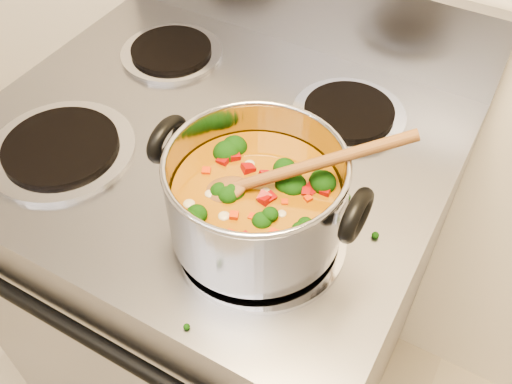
# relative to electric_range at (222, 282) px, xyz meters

# --- Properties ---
(electric_range) EXTENTS (0.78, 0.70, 1.08)m
(electric_range) POSITION_rel_electric_range_xyz_m (0.00, 0.00, 0.00)
(electric_range) COLOR gray
(electric_range) RESTS_ON ground
(stockpot) EXTENTS (0.29, 0.24, 0.14)m
(stockpot) POSITION_rel_electric_range_xyz_m (0.17, -0.15, 0.53)
(stockpot) COLOR #A09FA7
(stockpot) RESTS_ON electric_range
(wooden_spoon) EXTENTS (0.25, 0.18, 0.11)m
(wooden_spoon) POSITION_rel_electric_range_xyz_m (0.19, -0.14, 0.57)
(wooden_spoon) COLOR brown
(wooden_spoon) RESTS_ON stockpot
(cooktop_crumbs) EXTENTS (0.25, 0.31, 0.01)m
(cooktop_crumbs) POSITION_rel_electric_range_xyz_m (0.15, -0.21, 0.46)
(cooktop_crumbs) COLOR black
(cooktop_crumbs) RESTS_ON electric_range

